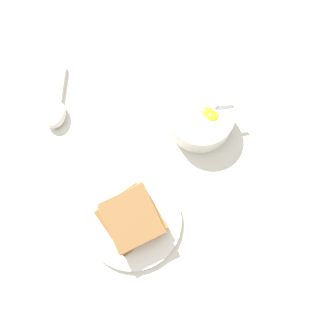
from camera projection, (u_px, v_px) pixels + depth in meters
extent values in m
plane|color=beige|center=(135.00, 139.00, 0.72)|extent=(3.00, 3.00, 0.00)
cylinder|color=white|center=(201.00, 119.00, 0.70)|extent=(0.14, 0.14, 0.05)
cylinder|color=white|center=(201.00, 118.00, 0.70)|extent=(0.11, 0.11, 0.02)
ellipsoid|color=yellow|center=(207.00, 113.00, 0.68)|extent=(0.03, 0.03, 0.02)
ellipsoid|color=yellow|center=(212.00, 117.00, 0.68)|extent=(0.03, 0.03, 0.02)
cylinder|color=black|center=(196.00, 118.00, 0.68)|extent=(0.03, 0.03, 0.00)
ellipsoid|color=silver|center=(207.00, 111.00, 0.68)|extent=(0.03, 0.02, 0.01)
cube|color=silver|center=(225.00, 99.00, 0.67)|extent=(0.05, 0.03, 0.03)
cylinder|color=white|center=(134.00, 221.00, 0.66)|extent=(0.20, 0.20, 0.01)
cylinder|color=white|center=(133.00, 221.00, 0.66)|extent=(0.14, 0.14, 0.00)
cube|color=brown|center=(131.00, 219.00, 0.65)|extent=(0.14, 0.14, 0.01)
cube|color=#9E7042|center=(133.00, 218.00, 0.64)|extent=(0.14, 0.14, 0.01)
cube|color=brown|center=(132.00, 218.00, 0.62)|extent=(0.14, 0.14, 0.01)
ellipsoid|color=white|center=(55.00, 114.00, 0.72)|extent=(0.08, 0.07, 0.03)
cube|color=white|center=(60.00, 86.00, 0.75)|extent=(0.09, 0.06, 0.01)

